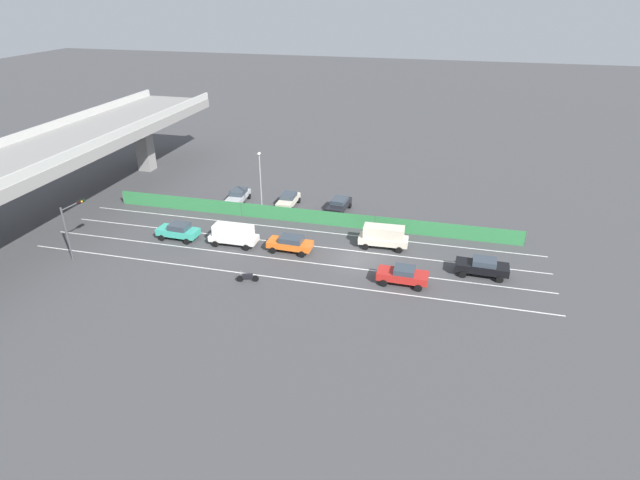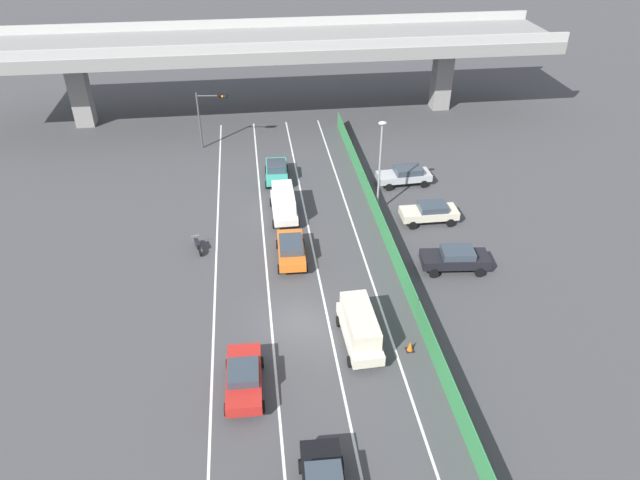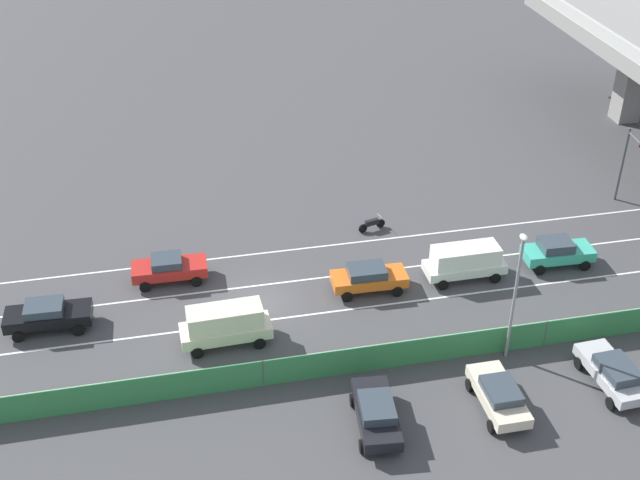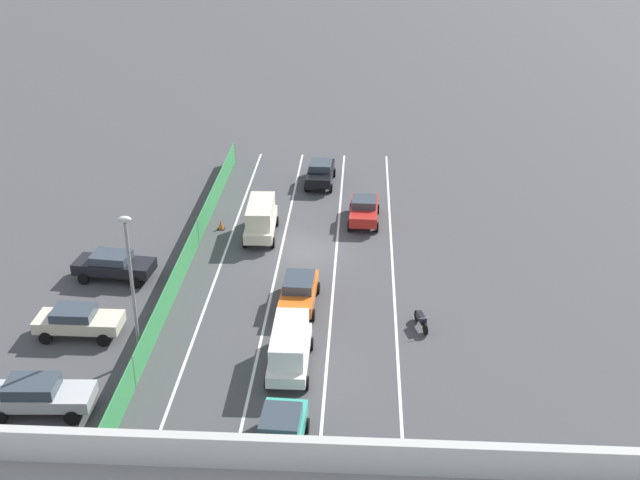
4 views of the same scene
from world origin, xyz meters
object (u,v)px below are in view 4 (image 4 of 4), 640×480
object	(u,v)px
parked_sedan_dark	(114,265)
parked_wagon_silver	(39,394)
car_sedan_red	(364,209)
car_van_white	(290,346)
street_lamp	(131,276)
car_van_cream	(261,218)
parked_sedan_cream	(78,320)
traffic_cone	(221,225)
car_taxi_orange	(299,290)
motorcycle	(421,320)
car_sedan_black	(320,172)
car_taxi_teal	(280,433)

from	to	relation	value
parked_sedan_dark	parked_wagon_silver	size ratio (longest dim) A/B	1.01
car_sedan_red	car_van_white	distance (m)	17.57
parked_sedan_dark	street_lamp	xyz separation A→B (m)	(-3.54, 8.07, 3.63)
car_van_white	car_van_cream	distance (m)	14.95
parked_sedan_cream	parked_wagon_silver	size ratio (longest dim) A/B	0.94
parked_sedan_cream	traffic_cone	bearing A→B (deg)	-110.67
car_sedan_red	parked_sedan_cream	xyz separation A→B (m)	(14.25, 14.94, -0.02)
car_taxi_orange	traffic_cone	xyz separation A→B (m)	(5.84, -9.60, -0.61)
parked_sedan_cream	traffic_cone	world-z (taller)	parked_sedan_cream
car_van_white	parked_sedan_cream	xyz separation A→B (m)	(10.87, -2.30, -0.34)
car_sedan_red	motorcycle	world-z (taller)	car_sedan_red
car_sedan_black	street_lamp	xyz separation A→B (m)	(7.41, 23.64, 3.61)
car_taxi_teal	parked_sedan_cream	xyz separation A→B (m)	(11.03, -8.31, -0.07)
car_van_white	car_sedan_black	size ratio (longest dim) A/B	1.03
car_sedan_black	street_lamp	size ratio (longest dim) A/B	0.63
motorcycle	parked_wagon_silver	bearing A→B (deg)	24.92
car_sedan_red	traffic_cone	bearing A→B (deg)	10.44
traffic_cone	car_taxi_orange	bearing A→B (deg)	121.31
parked_wagon_silver	car_taxi_orange	bearing A→B (deg)	-136.93
car_van_cream	parked_sedan_dark	distance (m)	9.88
parked_sedan_dark	car_van_cream	bearing A→B (deg)	-141.07
car_van_white	motorcycle	world-z (taller)	car_van_white
car_sedan_red	motorcycle	xyz separation A→B (m)	(-3.02, 13.26, -0.44)
car_van_white	street_lamp	xyz separation A→B (m)	(7.27, -0.34, 3.31)
car_taxi_teal	parked_sedan_cream	distance (m)	13.81
car_van_cream	motorcycle	size ratio (longest dim) A/B	2.57
motorcycle	traffic_cone	bearing A→B (deg)	-43.28
car_taxi_teal	parked_sedan_cream	size ratio (longest dim) A/B	1.01
car_sedan_red	motorcycle	size ratio (longest dim) A/B	2.33
car_sedan_red	car_taxi_teal	world-z (taller)	car_taxi_teal
car_sedan_black	car_van_cream	size ratio (longest dim) A/B	0.96
car_sedan_red	car_sedan_black	xyz separation A→B (m)	(3.24, -6.75, 0.02)
motorcycle	car_taxi_orange	bearing A→B (deg)	-16.91
parked_sedan_dark	car_taxi_teal	bearing A→B (deg)	127.27
car_sedan_black	street_lamp	world-z (taller)	street_lamp
car_sedan_black	parked_sedan_cream	xyz separation A→B (m)	(11.01, 21.68, -0.05)
car_sedan_black	car_van_cream	distance (m)	9.93
car_taxi_orange	parked_sedan_dark	xyz separation A→B (m)	(10.78, -2.48, -0.01)
car_taxi_teal	parked_sedan_dark	size ratio (longest dim) A/B	0.93
car_van_cream	car_sedan_red	bearing A→B (deg)	-158.07
car_taxi_teal	street_lamp	xyz separation A→B (m)	(7.43, -6.36, 3.59)
car_taxi_orange	parked_sedan_dark	bearing A→B (deg)	-12.96
car_taxi_orange	traffic_cone	bearing A→B (deg)	-58.69
parked_sedan_cream	street_lamp	bearing A→B (deg)	151.43
motorcycle	parked_sedan_dark	xyz separation A→B (m)	(17.21, -4.44, 0.44)
street_lamp	car_taxi_orange	bearing A→B (deg)	-142.30
car_sedan_red	traffic_cone	xyz separation A→B (m)	(9.26, 1.71, -0.60)
car_van_cream	street_lamp	bearing A→B (deg)	73.84
car_sedan_black	parked_wagon_silver	xyz separation A→B (m)	(10.69, 27.88, -0.04)
car_van_cream	parked_sedan_dark	bearing A→B (deg)	38.93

